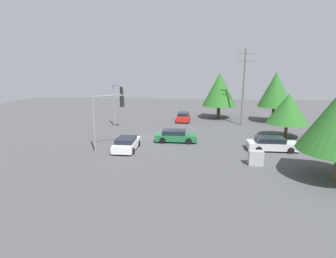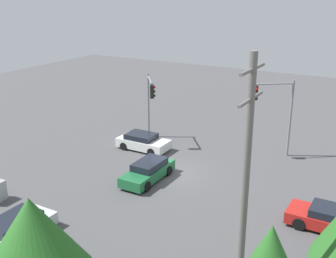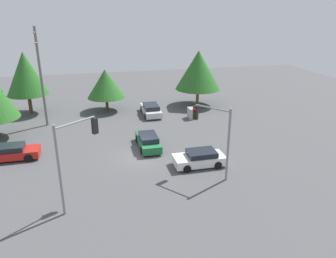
% 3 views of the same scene
% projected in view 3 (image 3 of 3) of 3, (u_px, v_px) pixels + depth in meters
% --- Properties ---
extents(ground_plane, '(80.00, 80.00, 0.00)m').
position_uv_depth(ground_plane, '(142.00, 156.00, 28.59)').
color(ground_plane, '#4C4C4F').
extents(sedan_red, '(1.98, 4.31, 1.27)m').
position_uv_depth(sedan_red, '(12.00, 152.00, 27.79)').
color(sedan_red, red).
rests_on(sedan_red, ground_plane).
extents(sedan_silver, '(4.75, 1.99, 1.32)m').
position_uv_depth(sedan_silver, '(151.00, 110.00, 39.29)').
color(sedan_silver, silver).
rests_on(sedan_silver, ground_plane).
extents(sedan_white, '(2.05, 4.16, 1.28)m').
position_uv_depth(sedan_white, '(200.00, 158.00, 26.66)').
color(sedan_white, silver).
rests_on(sedan_white, ground_plane).
extents(sedan_green, '(4.51, 1.86, 1.32)m').
position_uv_depth(sedan_green, '(148.00, 141.00, 30.09)').
color(sedan_green, '#1E6638').
rests_on(sedan_green, ground_plane).
extents(traffic_signal_main, '(2.58, 2.13, 5.60)m').
position_uv_depth(traffic_signal_main, '(214.00, 129.00, 24.03)').
color(traffic_signal_main, gray).
rests_on(traffic_signal_main, ground_plane).
extents(traffic_signal_cross, '(2.11, 2.59, 5.95)m').
position_uv_depth(traffic_signal_cross, '(74.00, 149.00, 20.06)').
color(traffic_signal_cross, gray).
rests_on(traffic_signal_cross, ground_plane).
extents(utility_pole_tall, '(2.20, 0.28, 10.46)m').
position_uv_depth(utility_pole_tall, '(41.00, 75.00, 34.12)').
color(utility_pole_tall, slate).
rests_on(utility_pole_tall, ground_plane).
extents(electrical_cabinet, '(1.18, 0.66, 1.24)m').
position_uv_depth(electrical_cabinet, '(191.00, 113.00, 38.01)').
color(electrical_cabinet, '#9EA0A3').
rests_on(electrical_cabinet, ground_plane).
extents(tree_corner, '(5.82, 5.82, 7.10)m').
position_uv_depth(tree_corner, '(198.00, 70.00, 41.81)').
color(tree_corner, brown).
rests_on(tree_corner, ground_plane).
extents(tree_far, '(4.77, 4.77, 7.43)m').
position_uv_depth(tree_far, '(26.00, 74.00, 38.34)').
color(tree_far, '#4C3823').
rests_on(tree_far, ground_plane).
extents(tree_right, '(4.60, 4.60, 5.18)m').
position_uv_depth(tree_right, '(106.00, 84.00, 39.87)').
color(tree_right, '#4C3823').
rests_on(tree_right, ground_plane).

